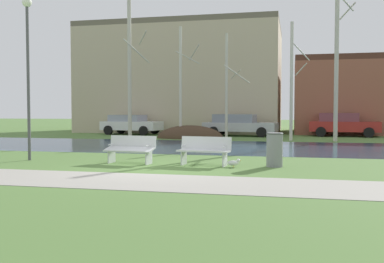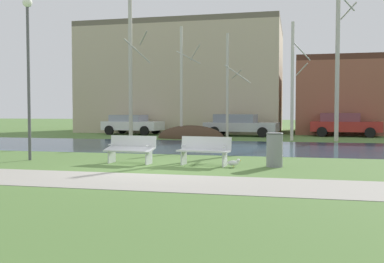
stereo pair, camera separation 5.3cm
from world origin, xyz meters
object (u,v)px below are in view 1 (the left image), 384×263
(bench_right, at_px, (204,150))
(streetlamp, at_px, (28,52))
(parked_sedan_second_silver, at_px, (239,124))
(parked_van_nearest_white, at_px, (131,124))
(parked_hatch_third_red, at_px, (343,124))
(trash_bin, at_px, (275,149))
(bench_left, at_px, (130,149))
(seagull, at_px, (234,163))

(bench_right, height_order, streetlamp, streetlamp)
(streetlamp, relative_size, parked_sedan_second_silver, 1.11)
(streetlamp, relative_size, parked_van_nearest_white, 1.28)
(bench_right, distance_m, parked_hatch_third_red, 17.83)
(bench_right, bearing_deg, parked_hatch_third_red, 71.09)
(streetlamp, height_order, parked_hatch_third_red, streetlamp)
(bench_right, distance_m, trash_bin, 2.10)
(bench_left, relative_size, bench_right, 1.00)
(parked_van_nearest_white, relative_size, parked_hatch_third_red, 0.94)
(trash_bin, bearing_deg, parked_van_nearest_white, 123.46)
(bench_left, bearing_deg, bench_right, 0.00)
(bench_right, distance_m, parked_sedan_second_silver, 15.86)
(seagull, relative_size, parked_hatch_third_red, 0.09)
(seagull, distance_m, parked_sedan_second_silver, 16.13)
(bench_left, distance_m, parked_sedan_second_silver, 15.91)
(parked_sedan_second_silver, height_order, parked_hatch_third_red, parked_hatch_third_red)
(bench_left, distance_m, bench_right, 2.38)
(bench_right, bearing_deg, bench_left, 180.00)
(parked_sedan_second_silver, bearing_deg, parked_van_nearest_white, 177.90)
(bench_left, xyz_separation_m, seagull, (3.31, -0.19, -0.34))
(parked_van_nearest_white, bearing_deg, bench_right, -62.34)
(bench_left, relative_size, trash_bin, 1.63)
(bench_right, height_order, parked_van_nearest_white, parked_van_nearest_white)
(bench_left, distance_m, seagull, 3.33)
(parked_sedan_second_silver, bearing_deg, bench_left, -95.54)
(streetlamp, bearing_deg, bench_right, -1.05)
(bench_left, xyz_separation_m, bench_right, (2.38, 0.00, 0.00))
(seagull, xyz_separation_m, parked_sedan_second_silver, (-1.77, 16.02, 0.63))
(trash_bin, relative_size, streetlamp, 0.19)
(bench_left, distance_m, trash_bin, 4.48)
(bench_left, bearing_deg, seagull, -3.30)
(parked_sedan_second_silver, bearing_deg, seagull, -83.68)
(seagull, bearing_deg, parked_sedan_second_silver, 96.32)
(seagull, bearing_deg, bench_right, 168.39)
(parked_van_nearest_white, relative_size, parked_sedan_second_silver, 0.87)
(seagull, xyz_separation_m, parked_van_nearest_white, (-9.37, 16.30, 0.61))
(trash_bin, height_order, parked_van_nearest_white, parked_van_nearest_white)
(trash_bin, distance_m, streetlamp, 8.68)
(trash_bin, xyz_separation_m, seagull, (-1.17, -0.36, -0.39))
(parked_van_nearest_white, xyz_separation_m, parked_sedan_second_silver, (7.60, -0.28, 0.02))
(bench_left, bearing_deg, trash_bin, 2.15)
(seagull, relative_size, parked_sedan_second_silver, 0.09)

